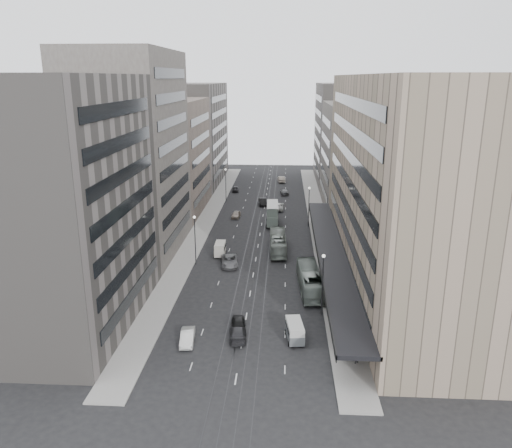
% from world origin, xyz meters
% --- Properties ---
extents(ground, '(220.00, 220.00, 0.00)m').
position_xyz_m(ground, '(0.00, 0.00, 0.00)').
color(ground, black).
rests_on(ground, ground).
extents(sidewalk_right, '(4.00, 125.00, 0.15)m').
position_xyz_m(sidewalk_right, '(12.00, 37.50, 0.07)').
color(sidewalk_right, gray).
rests_on(sidewalk_right, ground).
extents(sidewalk_left, '(4.00, 125.00, 0.15)m').
position_xyz_m(sidewalk_left, '(-12.00, 37.50, 0.07)').
color(sidewalk_left, gray).
rests_on(sidewalk_left, ground).
extents(department_store, '(19.20, 60.00, 30.00)m').
position_xyz_m(department_store, '(21.45, 8.00, 14.95)').
color(department_store, gray).
rests_on(department_store, ground).
extents(building_right_mid, '(15.00, 28.00, 24.00)m').
position_xyz_m(building_right_mid, '(21.50, 52.00, 12.00)').
color(building_right_mid, '#4E4844').
rests_on(building_right_mid, ground).
extents(building_right_far, '(15.00, 32.00, 28.00)m').
position_xyz_m(building_right_far, '(21.50, 82.00, 14.00)').
color(building_right_far, slate).
rests_on(building_right_far, ground).
extents(building_left_a, '(15.00, 28.00, 30.00)m').
position_xyz_m(building_left_a, '(-21.50, -8.00, 15.00)').
color(building_left_a, slate).
rests_on(building_left_a, ground).
extents(building_left_b, '(15.00, 26.00, 34.00)m').
position_xyz_m(building_left_b, '(-21.50, 19.00, 17.00)').
color(building_left_b, '#4E4844').
rests_on(building_left_b, ground).
extents(building_left_c, '(15.00, 28.00, 25.00)m').
position_xyz_m(building_left_c, '(-21.50, 46.00, 12.50)').
color(building_left_c, '#6F6057').
rests_on(building_left_c, ground).
extents(building_left_d, '(15.00, 38.00, 28.00)m').
position_xyz_m(building_left_d, '(-21.50, 79.00, 14.00)').
color(building_left_d, slate).
rests_on(building_left_d, ground).
extents(lamp_right_near, '(0.44, 0.44, 8.32)m').
position_xyz_m(lamp_right_near, '(9.70, -5.00, 5.20)').
color(lamp_right_near, '#262628').
rests_on(lamp_right_near, ground).
extents(lamp_right_far, '(0.44, 0.44, 8.32)m').
position_xyz_m(lamp_right_far, '(9.70, 35.00, 5.20)').
color(lamp_right_far, '#262628').
rests_on(lamp_right_far, ground).
extents(lamp_left_near, '(0.44, 0.44, 8.32)m').
position_xyz_m(lamp_left_near, '(-9.70, 12.00, 5.20)').
color(lamp_left_near, '#262628').
rests_on(lamp_left_near, ground).
extents(lamp_left_far, '(0.44, 0.44, 8.32)m').
position_xyz_m(lamp_left_far, '(-9.70, 55.00, 5.20)').
color(lamp_left_far, '#262628').
rests_on(lamp_left_far, ground).
extents(bus_near, '(3.59, 12.25, 3.37)m').
position_xyz_m(bus_near, '(8.50, 2.51, 1.68)').
color(bus_near, gray).
rests_on(bus_near, ground).
extents(bus_far, '(3.15, 11.67, 3.22)m').
position_xyz_m(bus_far, '(3.68, 19.25, 1.61)').
color(bus_far, gray).
rests_on(bus_far, ground).
extents(double_decker, '(2.71, 8.21, 4.46)m').
position_xyz_m(double_decker, '(2.25, 36.05, 2.40)').
color(double_decker, slate).
rests_on(double_decker, ground).
extents(vw_microbus, '(2.35, 4.38, 2.26)m').
position_xyz_m(vw_microbus, '(6.12, -11.73, 1.26)').
color(vw_microbus, '#4F5356').
rests_on(vw_microbus, ground).
extents(panel_van, '(1.89, 3.75, 2.35)m').
position_xyz_m(panel_van, '(-6.24, 16.40, 1.29)').
color(panel_van, '#B4ADA2').
rests_on(panel_van, ground).
extents(sedan_0, '(2.24, 4.44, 1.45)m').
position_xyz_m(sedan_0, '(-0.65, -9.83, 0.73)').
color(sedan_0, black).
rests_on(sedan_0, ground).
extents(sedan_1, '(1.94, 4.48, 1.43)m').
position_xyz_m(sedan_1, '(-6.31, -13.03, 0.72)').
color(sedan_1, silver).
rests_on(sedan_1, ground).
extents(sedan_2, '(3.34, 5.98, 1.58)m').
position_xyz_m(sedan_2, '(-4.12, 11.83, 0.79)').
color(sedan_2, '#5A5A5C').
rests_on(sedan_2, ground).
extents(sedan_3, '(2.44, 5.01, 1.40)m').
position_xyz_m(sedan_3, '(-0.58, -11.72, 0.70)').
color(sedan_3, '#252527').
rests_on(sedan_3, ground).
extents(sedan_4, '(2.07, 4.40, 1.45)m').
position_xyz_m(sedan_4, '(-5.85, 40.72, 0.73)').
color(sedan_4, gray).
rests_on(sedan_4, ground).
extents(sedan_5, '(2.27, 5.03, 1.60)m').
position_xyz_m(sedan_5, '(-0.56, 52.38, 0.80)').
color(sedan_5, black).
rests_on(sedan_5, ground).
extents(sedan_6, '(2.89, 5.96, 1.64)m').
position_xyz_m(sedan_6, '(3.19, 48.12, 0.82)').
color(sedan_6, white).
rests_on(sedan_6, ground).
extents(sedan_7, '(2.47, 4.91, 1.37)m').
position_xyz_m(sedan_7, '(4.67, 63.86, 0.68)').
color(sedan_7, slate).
rests_on(sedan_7, ground).
extents(sedan_8, '(1.98, 4.24, 1.40)m').
position_xyz_m(sedan_8, '(-8.50, 66.74, 0.70)').
color(sedan_8, black).
rests_on(sedan_8, ground).
extents(sedan_9, '(2.49, 5.42, 1.72)m').
position_xyz_m(sedan_9, '(3.72, 80.16, 0.86)').
color(sedan_9, '#BDAE9D').
rests_on(sedan_9, ground).
extents(pedestrian, '(0.80, 0.78, 1.86)m').
position_xyz_m(pedestrian, '(12.65, -16.50, 1.08)').
color(pedestrian, black).
rests_on(pedestrian, sidewalk_right).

